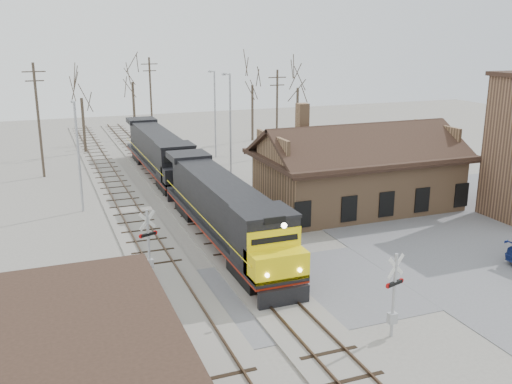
{
  "coord_description": "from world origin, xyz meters",
  "views": [
    {
      "loc": [
        -10.33,
        -24.34,
        12.78
      ],
      "look_at": [
        2.59,
        9.0,
        2.86
      ],
      "focal_mm": 40.0,
      "sensor_mm": 36.0,
      "label": 1
    }
  ],
  "objects": [
    {
      "name": "locomotive_lead",
      "position": [
        0.0,
        7.56,
        2.23
      ],
      "size": [
        2.86,
        19.15,
        4.25
      ],
      "color": "black",
      "rests_on": "ground"
    },
    {
      "name": "crossbuck_far",
      "position": [
        -5.38,
        4.27,
        1.85
      ],
      "size": [
        1.07,
        0.48,
        3.92
      ],
      "rotation": [
        0.0,
        0.0,
        3.51
      ],
      "color": "#A5A8AD",
      "rests_on": "ground"
    },
    {
      "name": "streetlight_a",
      "position": [
        -7.69,
        18.45,
        4.62
      ],
      "size": [
        0.25,
        2.04,
        8.18
      ],
      "color": "#A5A8AD",
      "rests_on": "ground"
    },
    {
      "name": "streetlight_c",
      "position": [
        7.36,
        33.38,
        5.11
      ],
      "size": [
        0.25,
        2.04,
        9.14
      ],
      "color": "#A5A8AD",
      "rests_on": "ground"
    },
    {
      "name": "track_main",
      "position": [
        0.0,
        15.0,
        0.07
      ],
      "size": [
        3.4,
        90.0,
        0.24
      ],
      "color": "gray",
      "rests_on": "ground"
    },
    {
      "name": "tree_c",
      "position": [
        1.26,
        47.93,
        8.23
      ],
      "size": [
        4.72,
        4.72,
        11.55
      ],
      "color": "#382D23",
      "rests_on": "ground"
    },
    {
      "name": "depot",
      "position": [
        11.99,
        12.0,
        2.41
      ],
      "size": [
        15.2,
        9.31,
        7.9
      ],
      "color": "#976F4E",
      "rests_on": "ground"
    },
    {
      "name": "streetlight_b",
      "position": [
        5.58,
        23.06,
        5.31
      ],
      "size": [
        0.25,
        2.04,
        9.54
      ],
      "color": "#A5A8AD",
      "rests_on": "ground"
    },
    {
      "name": "locomotive_trailing",
      "position": [
        0.0,
        26.99,
        2.23
      ],
      "size": [
        2.86,
        19.15,
        4.02
      ],
      "color": "black",
      "rests_on": "ground"
    },
    {
      "name": "tree_b",
      "position": [
        -5.48,
        40.89,
        7.06
      ],
      "size": [
        4.05,
        4.05,
        9.92
      ],
      "color": "#382D23",
      "rests_on": "ground"
    },
    {
      "name": "track_siding",
      "position": [
        -4.5,
        15.0,
        0.07
      ],
      "size": [
        3.4,
        90.0,
        0.24
      ],
      "color": "gray",
      "rests_on": "ground"
    },
    {
      "name": "utility_pole_a",
      "position": [
        -10.11,
        30.72,
        5.42
      ],
      "size": [
        2.0,
        0.24,
        10.39
      ],
      "color": "#382D23",
      "rests_on": "ground"
    },
    {
      "name": "tree_e",
      "position": [
        18.32,
        36.18,
        7.91
      ],
      "size": [
        4.53,
        4.53,
        11.1
      ],
      "color": "#382D23",
      "rests_on": "ground"
    },
    {
      "name": "road",
      "position": [
        0.0,
        0.0,
        0.01
      ],
      "size": [
        60.0,
        9.0,
        0.03
      ],
      "primitive_type": "cube",
      "color": "slate",
      "rests_on": "ground"
    },
    {
      "name": "ground",
      "position": [
        0.0,
        0.0,
        0.0
      ],
      "size": [
        140.0,
        140.0,
        0.0
      ],
      "primitive_type": "plane",
      "color": "gray",
      "rests_on": "ground"
    },
    {
      "name": "utility_pole_c",
      "position": [
        13.73,
        31.54,
        4.83
      ],
      "size": [
        2.0,
        0.24,
        9.21
      ],
      "color": "#382D23",
      "rests_on": "ground"
    },
    {
      "name": "crossbuck_near",
      "position": [
        3.29,
        -5.6,
        1.83
      ],
      "size": [
        1.08,
        0.39,
        3.87
      ],
      "rotation": [
        0.0,
        0.0,
        0.29
      ],
      "color": "#A5A8AD",
      "rests_on": "ground"
    },
    {
      "name": "parking_lot",
      "position": [
        18.0,
        4.0,
        0.02
      ],
      "size": [
        22.0,
        26.0,
        0.03
      ],
      "primitive_type": "cube",
      "color": "slate",
      "rests_on": "ground"
    },
    {
      "name": "utility_pole_b",
      "position": [
        3.03,
        45.7,
        5.29
      ],
      "size": [
        2.0,
        0.24,
        10.13
      ],
      "color": "#382D23",
      "rests_on": "ground"
    },
    {
      "name": "tree_d",
      "position": [
        14.67,
        41.38,
        7.94
      ],
      "size": [
        4.55,
        4.55,
        11.15
      ],
      "color": "#382D23",
      "rests_on": "ground"
    }
  ]
}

